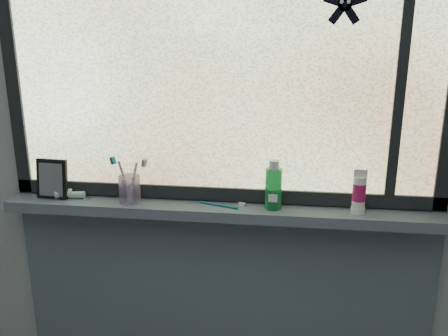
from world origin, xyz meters
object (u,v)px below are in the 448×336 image
mouthwash_bottle (274,185)px  toothbrush_cup (130,189)px  vanity_mirror (52,179)px  cream_tube (359,190)px

mouthwash_bottle → toothbrush_cup: bearing=-178.9°
vanity_mirror → toothbrush_cup: vanity_mirror is taller
toothbrush_cup → mouthwash_bottle: mouthwash_bottle is taller
vanity_mirror → toothbrush_cup: size_ratio=1.46×
vanity_mirror → mouthwash_bottle: size_ratio=1.02×
toothbrush_cup → mouthwash_bottle: size_ratio=0.70×
toothbrush_cup → mouthwash_bottle: bearing=1.1°
cream_tube → mouthwash_bottle: bearing=179.0°
vanity_mirror → cream_tube: vanity_mirror is taller
toothbrush_cup → cream_tube: bearing=0.3°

